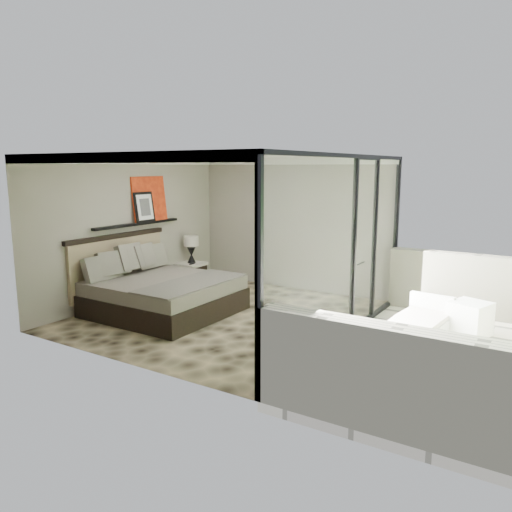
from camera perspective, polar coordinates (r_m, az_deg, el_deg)
The scene contains 14 objects.
floor at distance 8.97m, azimuth -3.53°, elevation -6.81°, with size 5.00×5.00×0.00m, color black.
ceiling at distance 8.58m, azimuth -3.74°, elevation 11.31°, with size 4.50×5.00×0.02m, color silver.
back_wall at distance 10.76m, azimuth 4.17°, elevation 3.66°, with size 4.50×0.02×2.80m, color gray.
left_wall at distance 10.13m, azimuth -13.97°, elevation 2.98°, with size 0.02×5.00×2.80m, color gray.
glass_wall at distance 7.58m, azimuth 10.29°, elevation 0.78°, with size 0.08×5.00×2.80m, color white.
terrace_slab at distance 7.55m, azimuth 20.73°, elevation -11.27°, with size 3.00×5.00×0.12m, color beige.
picture_ledge at distance 10.15m, azimuth -13.35°, elevation 3.58°, with size 0.12×2.20×0.05m, color black.
bed at distance 9.25m, azimuth -10.95°, elevation -4.02°, with size 2.34×2.27×1.30m.
nightstand at distance 11.18m, azimuth -7.45°, elevation -1.98°, with size 0.56×0.56×0.56m, color black.
table_lamp at distance 11.09m, azimuth -7.41°, elevation 1.21°, with size 0.33×0.33×0.60m.
abstract_canvas at distance 10.37m, azimuth -12.10°, elevation 6.40°, with size 0.04×0.90×0.90m, color #B3380F.
framed_print at distance 10.19m, azimuth -12.65°, elevation 5.48°, with size 0.03×0.50×0.60m, color black.
ottoman at distance 8.57m, azimuth 23.25°, elevation -6.59°, with size 0.53×0.53×0.53m, color white.
lounger at distance 8.18m, azimuth 17.97°, elevation -7.70°, with size 0.86×1.50×0.56m.
Camera 1 is at (5.04, -6.94, 2.61)m, focal length 35.00 mm.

